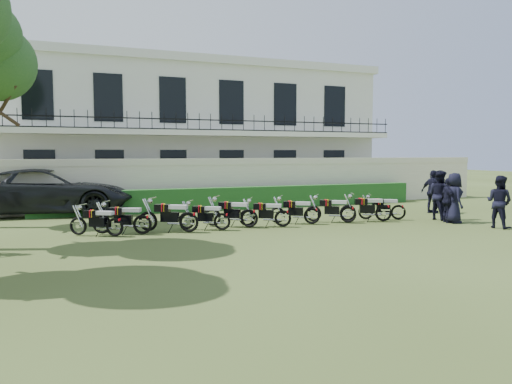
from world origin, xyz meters
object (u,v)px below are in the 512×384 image
Objects in this scene: motorcycle_5 at (283,214)px; motorcycle_7 at (348,211)px; motorcycle_6 at (312,212)px; motorcycle_8 at (384,209)px; motorcycle_2 at (189,217)px; motorcycle_4 at (249,214)px; officer_3 at (454,198)px; officer_4 at (440,195)px; officer_5 at (433,192)px; motorcycle_1 at (142,220)px; officer_1 at (499,202)px; motorcycle_3 at (222,217)px; officer_2 at (448,200)px; suv at (48,192)px; motorcycle_0 at (115,223)px; motorcycle_9 at (398,209)px.

motorcycle_7 is at bearing -60.55° from motorcycle_5.
motorcycle_8 is at bearing -65.34° from motorcycle_6.
motorcycle_4 is at bearing -52.03° from motorcycle_2.
officer_3 is (6.28, -1.30, 0.46)m from motorcycle_5.
officer_4 reaches higher than officer_5.
motorcycle_1 is 0.97× the size of officer_1.
motorcycle_1 is at bearing 127.65° from motorcycle_4.
motorcycle_6 is (3.41, 0.16, 0.01)m from motorcycle_3.
officer_2 reaches higher than motorcycle_5.
motorcycle_8 is at bearing -65.95° from motorcycle_1.
suv is 16.02m from officer_3.
motorcycle_4 is at bearing -62.21° from motorcycle_1.
officer_4 is at bearing -61.26° from motorcycle_3.
officer_4 reaches higher than motorcycle_5.
motorcycle_0 is 6.83m from motorcycle_6.
motorcycle_9 is (9.58, -0.18, -0.03)m from motorcycle_1.
motorcycle_9 is 1.69m from officer_4.
suv is at bearing 85.63° from motorcycle_6.
motorcycle_7 is 3.91m from officer_3.
motorcycle_8 is at bearing 81.78° from officer_3.
motorcycle_7 is 0.86× the size of officer_5.
motorcycle_9 is at bearing -61.02° from motorcycle_5.
motorcycle_8 is at bearing -60.03° from motorcycle_3.
suv is (-1.95, 6.70, 0.51)m from motorcycle_0.
officer_1 is (7.91, -3.14, 0.41)m from motorcycle_4.
officer_2 is (8.29, -1.24, 0.37)m from motorcycle_3.
officer_2 is (2.08, -1.01, 0.34)m from motorcycle_8.
motorcycle_2 is at bearing 124.86° from motorcycle_6.
motorcycle_9 is at bearing -53.86° from motorcycle_8.
officer_3 is at bearing -66.45° from motorcycle_2.
officer_5 is (1.34, 2.61, -0.00)m from officer_3.
motorcycle_3 is at bearing 117.09° from motorcycle_5.
motorcycle_5 is 1.00× the size of officer_2.
suv is (-5.36, 6.74, 0.51)m from motorcycle_3.
motorcycle_7 is 0.87× the size of motorcycle_8.
officer_1 is at bearing -75.39° from motorcycle_4.
motorcycle_5 is at bearing -122.48° from suv.
motorcycle_2 is at bearing 116.68° from motorcycle_9.
motorcycle_8 is (2.79, -0.39, 0.02)m from motorcycle_6.
officer_1 is at bearing -75.98° from motorcycle_3.
motorcycle_6 is 0.87× the size of officer_5.
motorcycle_1 is 1.06× the size of officer_2.
motorcycle_6 is 0.84× the size of officer_4.
motorcycle_9 is at bearing 67.74° from officer_4.
officer_1 reaches higher than motorcycle_1.
suv is at bearing 91.85° from motorcycle_7.
suv is 4.21× the size of officer_2.
officer_5 is at bearing -40.01° from motorcycle_7.
motorcycle_3 is at bearing 99.64° from officer_2.
officer_3 is (11.02, -1.49, 0.44)m from motorcycle_1.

